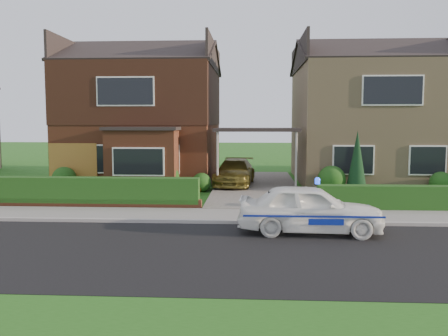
{
  "coord_description": "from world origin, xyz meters",
  "views": [
    {
      "loc": [
        -0.24,
        -10.88,
        3.04
      ],
      "look_at": [
        -1.06,
        3.5,
        1.65
      ],
      "focal_mm": 38.0,
      "sensor_mm": 36.0,
      "label": 1
    }
  ],
  "objects": [
    {
      "name": "shrub_right_mid",
      "position": [
        7.8,
        9.5,
        0.48
      ],
      "size": [
        0.96,
        0.96,
        0.96
      ],
      "primitive_type": "sphere",
      "color": "#1A3D13",
      "rests_on": "ground"
    },
    {
      "name": "police_car",
      "position": [
        1.38,
        2.02,
        0.67
      ],
      "size": [
        3.61,
        4.0,
        1.5
      ],
      "rotation": [
        0.0,
        0.0,
        1.52
      ],
      "color": "white",
      "rests_on": "ground"
    },
    {
      "name": "shrub_right_near",
      "position": [
        3.2,
        9.4,
        0.6
      ],
      "size": [
        1.2,
        1.2,
        1.2
      ],
      "primitive_type": "sphere",
      "color": "#1A3D13",
      "rests_on": "ground"
    },
    {
      "name": "shrub_left_mid",
      "position": [
        -4.0,
        9.3,
        0.66
      ],
      "size": [
        1.32,
        1.32,
        1.32
      ],
      "primitive_type": "sphere",
      "color": "#1A3D13",
      "rests_on": "ground"
    },
    {
      "name": "potted_plant_c",
      "position": [
        -2.5,
        8.58,
        0.34
      ],
      "size": [
        0.49,
        0.49,
        0.68
      ],
      "primitive_type": "imported",
      "rotation": [
        0.0,
        0.0,
        1.2
      ],
      "color": "gray",
      "rests_on": "ground"
    },
    {
      "name": "shrub_left_far",
      "position": [
        -8.5,
        9.5,
        0.54
      ],
      "size": [
        1.08,
        1.08,
        1.08
      ],
      "primitive_type": "sphere",
      "color": "#1A3D13",
      "rests_on": "ground"
    },
    {
      "name": "driveway_car",
      "position": [
        -1.0,
        11.14,
        0.71
      ],
      "size": [
        2.01,
        4.22,
        1.19
      ],
      "primitive_type": "imported",
      "rotation": [
        0.0,
        0.0,
        -0.09
      ],
      "color": "olive",
      "rests_on": "driveway"
    },
    {
      "name": "carport_link",
      "position": [
        0.0,
        10.95,
        2.66
      ],
      "size": [
        3.8,
        3.0,
        2.77
      ],
      "color": "black",
      "rests_on": "ground"
    },
    {
      "name": "driveway",
      "position": [
        0.0,
        11.0,
        0.06
      ],
      "size": [
        3.8,
        12.0,
        0.12
      ],
      "primitive_type": "cube",
      "color": "#666059",
      "rests_on": "ground"
    },
    {
      "name": "ground",
      "position": [
        0.0,
        0.0,
        0.0
      ],
      "size": [
        120.0,
        120.0,
        0.0
      ],
      "primitive_type": "plane",
      "color": "#205316",
      "rests_on": "ground"
    },
    {
      "name": "garage_door",
      "position": [
        -8.25,
        9.96,
        1.05
      ],
      "size": [
        2.2,
        0.1,
        2.1
      ],
      "primitive_type": "cube",
      "color": "brown",
      "rests_on": "ground"
    },
    {
      "name": "house_left",
      "position": [
        -5.78,
        13.9,
        3.81
      ],
      "size": [
        7.5,
        9.53,
        7.25
      ],
      "color": "brown",
      "rests_on": "ground"
    },
    {
      "name": "hedge_right",
      "position": [
        5.8,
        5.35,
        0.0
      ],
      "size": [
        7.5,
        0.55,
        0.8
      ],
      "primitive_type": "cube",
      "color": "#1A3D13",
      "rests_on": "ground"
    },
    {
      "name": "kerb",
      "position": [
        0.0,
        3.05,
        0.06
      ],
      "size": [
        60.0,
        0.16,
        0.12
      ],
      "primitive_type": "cube",
      "color": "#9E9993",
      "rests_on": "ground"
    },
    {
      "name": "dwarf_wall",
      "position": [
        -5.8,
        5.3,
        0.18
      ],
      "size": [
        7.7,
        0.25,
        0.36
      ],
      "primitive_type": "cube",
      "color": "brown",
      "rests_on": "ground"
    },
    {
      "name": "road",
      "position": [
        0.0,
        0.0,
        0.0
      ],
      "size": [
        60.0,
        6.0,
        0.02
      ],
      "primitive_type": "cube",
      "color": "black",
      "rests_on": "ground"
    },
    {
      "name": "house_right",
      "position": [
        5.8,
        13.99,
        3.66
      ],
      "size": [
        7.5,
        8.06,
        7.25
      ],
      "color": "tan",
      "rests_on": "ground"
    },
    {
      "name": "hedge_left",
      "position": [
        -5.8,
        5.45,
        0.0
      ],
      "size": [
        7.5,
        0.55,
        0.9
      ],
      "primitive_type": "cube",
      "color": "#1A3D13",
      "rests_on": "ground"
    },
    {
      "name": "sidewalk",
      "position": [
        0.0,
        4.1,
        0.05
      ],
      "size": [
        60.0,
        2.0,
        0.1
      ],
      "primitive_type": "cube",
      "color": "slate",
      "rests_on": "ground"
    },
    {
      "name": "conifer_a",
      "position": [
        4.2,
        9.2,
        1.3
      ],
      "size": [
        0.9,
        0.9,
        2.6
      ],
      "primitive_type": "cone",
      "color": "black",
      "rests_on": "ground"
    },
    {
      "name": "potted_plant_b",
      "position": [
        -5.55,
        8.11,
        0.35
      ],
      "size": [
        0.49,
        0.46,
        0.7
      ],
      "primitive_type": "imported",
      "rotation": [
        0.0,
        0.0,
        1.07
      ],
      "color": "gray",
      "rests_on": "ground"
    },
    {
      "name": "shrub_left_near",
      "position": [
        -2.4,
        9.6,
        0.42
      ],
      "size": [
        0.84,
        0.84,
        0.84
      ],
      "primitive_type": "sphere",
      "color": "#1A3D13",
      "rests_on": "ground"
    },
    {
      "name": "potted_plant_a",
      "position": [
        -9.0,
        6.0,
        0.33
      ],
      "size": [
        0.41,
        0.33,
        0.66
      ],
      "primitive_type": "imported",
      "rotation": [
        0.0,
        0.0,
        -0.31
      ],
      "color": "gray",
      "rests_on": "ground"
    }
  ]
}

